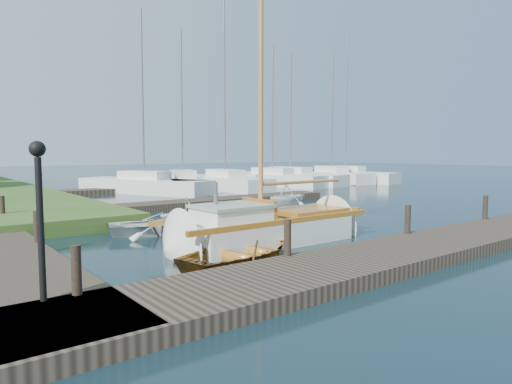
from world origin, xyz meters
TOP-DOWN VIEW (x-y plane):
  - ground at (0.00, 0.00)m, footprint 160.00×160.00m
  - near_dock at (0.00, -6.00)m, footprint 18.00×2.20m
  - far_dock at (2.00, 6.50)m, footprint 14.00×1.60m
  - pontoon at (10.00, 16.00)m, footprint 30.00×1.60m
  - mooring_post_0 at (-7.50, -5.00)m, footprint 0.16×0.16m
  - mooring_post_1 at (-3.00, -5.00)m, footprint 0.16×0.16m
  - mooring_post_2 at (1.50, -5.00)m, footprint 0.16×0.16m
  - mooring_post_3 at (6.00, -5.00)m, footprint 0.16×0.16m
  - mooring_post_4 at (-7.00, 0.00)m, footprint 0.16×0.16m
  - mooring_post_5 at (-7.00, 5.00)m, footprint 0.16×0.16m
  - lamp_post at (-8.00, -5.00)m, footprint 0.24×0.24m
  - sailboat at (-1.41, -2.50)m, footprint 7.18×2.08m
  - dinghy at (-3.41, -3.89)m, footprint 3.81×3.10m
  - tender_a at (-3.10, 0.81)m, footprint 3.98×3.31m
  - tender_b at (-1.78, 1.41)m, footprint 2.37×2.12m
  - tender_d at (4.65, 3.54)m, footprint 2.50×2.20m
  - marina_boat_1 at (2.31, 14.40)m, footprint 5.75×9.41m
  - marina_boat_2 at (4.97, 14.31)m, footprint 4.40×7.37m
  - marina_boat_3 at (7.79, 13.51)m, footprint 2.35×8.47m
  - marina_boat_4 at (12.62, 14.25)m, footprint 4.01×9.03m
  - marina_boat_5 at (14.99, 14.83)m, footprint 3.53×9.98m
  - marina_boat_6 at (19.31, 14.39)m, footprint 3.04×8.31m
  - marina_boat_7 at (20.76, 14.10)m, footprint 3.64×9.47m

SIDE VIEW (x-z plane):
  - ground at x=0.00m, z-range 0.00..0.00m
  - near_dock at x=0.00m, z-range 0.00..0.30m
  - far_dock at x=2.00m, z-range 0.00..0.30m
  - pontoon at x=10.00m, z-range 0.00..0.30m
  - sailboat at x=-1.41m, z-range -4.57..5.26m
  - dinghy at x=-3.41m, z-range 0.00..0.70m
  - tender_a at x=-3.10m, z-range 0.00..0.71m
  - marina_boat_5 at x=14.99m, z-range -4.60..5.71m
  - marina_boat_4 at x=12.62m, z-range -4.77..5.90m
  - marina_boat_1 at x=2.31m, z-range -5.06..6.19m
  - tender_b at x=-1.78m, z-range 0.00..1.13m
  - marina_boat_6 at x=19.31m, z-range -4.89..6.03m
  - marina_boat_2 at x=4.97m, z-range -4.64..5.78m
  - marina_boat_7 at x=20.76m, z-range -5.81..6.97m
  - marina_boat_3 at x=7.79m, z-range -5.77..6.93m
  - tender_d at x=4.65m, z-range 0.00..1.23m
  - mooring_post_0 at x=-7.50m, z-range 0.30..1.10m
  - mooring_post_1 at x=-3.00m, z-range 0.30..1.10m
  - mooring_post_2 at x=1.50m, z-range 0.30..1.10m
  - mooring_post_3 at x=6.00m, z-range 0.30..1.10m
  - mooring_post_4 at x=-7.00m, z-range 0.30..1.10m
  - mooring_post_5 at x=-7.00m, z-range 0.30..1.10m
  - lamp_post at x=-8.00m, z-range 0.65..3.09m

